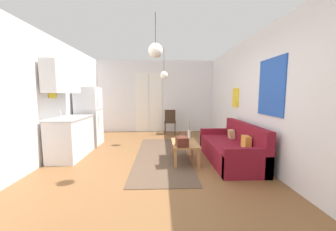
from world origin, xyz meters
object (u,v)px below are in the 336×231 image
object	(u,v)px
pendant_lamp_far	(164,75)
pendant_lamp_near	(156,51)
couch	(233,149)
bamboo_vase	(189,135)
accent_chair	(170,121)
refrigerator	(89,116)
coffee_table	(185,145)
handbag	(182,141)

from	to	relation	value
pendant_lamp_far	pendant_lamp_near	bearing A→B (deg)	-94.29
couch	pendant_lamp_far	distance (m)	2.67
bamboo_vase	couch	bearing A→B (deg)	-15.25
accent_chair	refrigerator	bearing A→B (deg)	33.16
pendant_lamp_near	pendant_lamp_far	bearing A→B (deg)	85.71
couch	coffee_table	xyz separation A→B (m)	(-1.04, 0.01, 0.10)
handbag	accent_chair	bearing A→B (deg)	91.53
couch	accent_chair	size ratio (longest dim) A/B	2.13
pendant_lamp_far	handbag	bearing A→B (deg)	-79.58
coffee_table	pendant_lamp_near	distance (m)	2.04
couch	pendant_lamp_far	bearing A→B (deg)	135.13
handbag	pendant_lamp_near	world-z (taller)	pendant_lamp_near
couch	bamboo_vase	bearing A→B (deg)	164.75
handbag	refrigerator	xyz separation A→B (m)	(-2.45, 1.78, 0.30)
handbag	refrigerator	world-z (taller)	refrigerator
couch	handbag	size ratio (longest dim) A/B	6.61
pendant_lamp_near	handbag	bearing A→B (deg)	47.15
coffee_table	pendant_lamp_far	size ratio (longest dim) A/B	1.02
bamboo_vase	pendant_lamp_near	bearing A→B (deg)	-123.86
bamboo_vase	handbag	xyz separation A→B (m)	(-0.23, -0.54, -0.01)
bamboo_vase	pendant_lamp_near	xyz separation A→B (m)	(-0.72, -1.07, 1.60)
coffee_table	bamboo_vase	bearing A→B (deg)	61.17
coffee_table	bamboo_vase	size ratio (longest dim) A/B	2.00
accent_chair	pendant_lamp_near	world-z (taller)	pendant_lamp_near
coffee_table	pendant_lamp_far	distance (m)	2.20
coffee_table	refrigerator	distance (m)	2.98
handbag	couch	bearing A→B (deg)	14.56
refrigerator	pendant_lamp_near	size ratio (longest dim) A/B	2.34
bamboo_vase	refrigerator	bearing A→B (deg)	155.21
refrigerator	pendant_lamp_far	size ratio (longest dim) A/B	1.92
bamboo_vase	accent_chair	distance (m)	2.59
coffee_table	handbag	world-z (taller)	handbag
coffee_table	accent_chair	xyz separation A→B (m)	(-0.18, 2.81, 0.14)
bamboo_vase	pendant_lamp_near	distance (m)	2.06
bamboo_vase	refrigerator	xyz separation A→B (m)	(-2.68, 1.24, 0.29)
pendant_lamp_near	pendant_lamp_far	xyz separation A→B (m)	(0.17, 2.27, -0.16)
coffee_table	bamboo_vase	xyz separation A→B (m)	(0.13, 0.24, 0.17)
coffee_table	pendant_lamp_near	bearing A→B (deg)	-125.22
couch	pendant_lamp_near	world-z (taller)	pendant_lamp_near
refrigerator	bamboo_vase	bearing A→B (deg)	-24.79
couch	pendant_lamp_far	world-z (taller)	pendant_lamp_far
couch	coffee_table	distance (m)	1.04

